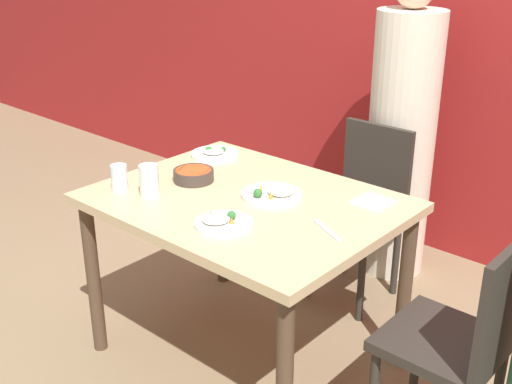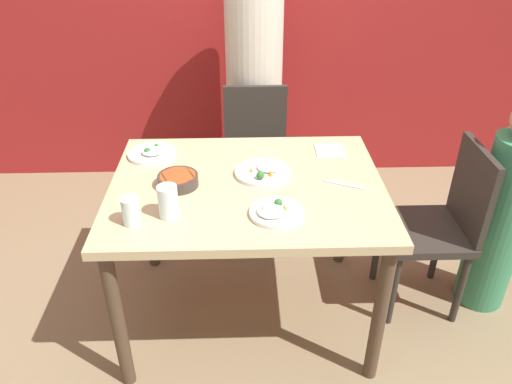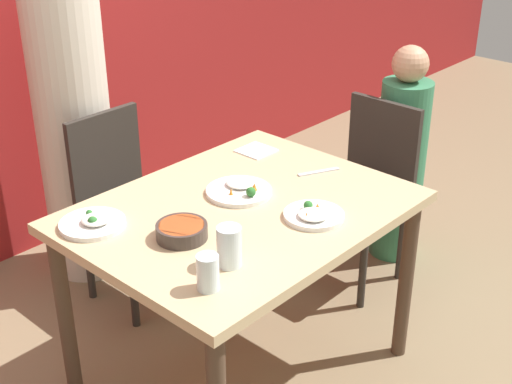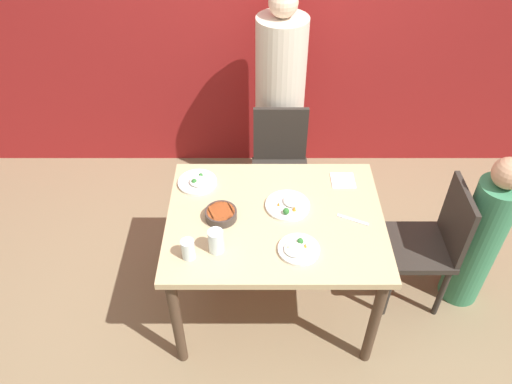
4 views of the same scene
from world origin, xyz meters
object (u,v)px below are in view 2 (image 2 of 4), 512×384
chair_child_spot (440,223)px  glass_water_tall (168,202)px  bowl_curry (178,180)px  person_child (501,217)px  person_adult (254,96)px  plate_rice_adult (275,212)px  chair_adult_spot (256,156)px

chair_child_spot → glass_water_tall: glass_water_tall is taller
glass_water_tall → bowl_curry: bearing=87.2°
person_child → glass_water_tall: person_child is taller
bowl_curry → person_adult: bearing=72.6°
person_adult → plate_rice_adult: (0.04, -1.40, 0.04)m
glass_water_tall → person_child: bearing=11.5°
bowl_curry → plate_rice_adult: (0.41, -0.24, -0.01)m
person_child → plate_rice_adult: bearing=-164.1°
chair_child_spot → bowl_curry: chair_child_spot is taller
plate_rice_adult → glass_water_tall: bearing=179.1°
chair_child_spot → plate_rice_adult: chair_child_spot is taller
chair_adult_spot → chair_child_spot: bearing=-40.0°
person_child → bowl_curry: 1.56m
chair_child_spot → person_child: bearing=90.0°
person_adult → plate_rice_adult: 1.40m
chair_adult_spot → chair_child_spot: (0.87, -0.73, 0.00)m
chair_adult_spot → person_child: size_ratio=0.80×
person_child → bowl_curry: bearing=-177.1°
chair_adult_spot → person_child: (1.17, -0.73, 0.03)m
chair_adult_spot → person_child: person_child is taller
person_adult → chair_adult_spot: bearing=-90.0°
chair_child_spot → plate_rice_adult: size_ratio=4.08×
person_child → plate_rice_adult: size_ratio=5.12×
person_child → person_adult: bearing=137.3°
chair_child_spot → bowl_curry: (-1.24, -0.08, 0.31)m
chair_child_spot → bowl_curry: size_ratio=5.06×
bowl_curry → plate_rice_adult: bearing=-30.8°
chair_adult_spot → person_adult: (0.00, 0.35, 0.25)m
person_adult → glass_water_tall: person_adult is taller
person_child → bowl_curry: (-1.53, -0.08, 0.28)m
plate_rice_adult → person_child: bearing=15.9°
person_adult → person_child: bearing=-42.7°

